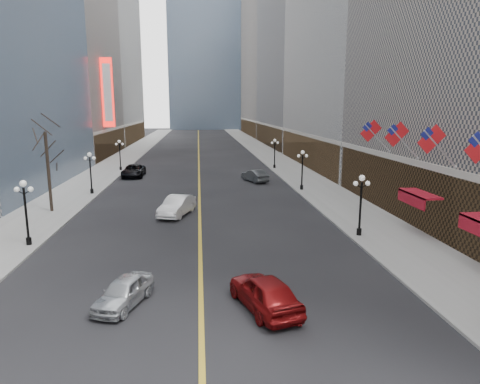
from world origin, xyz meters
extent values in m
cube|color=gray|center=(14.00, 70.00, 0.07)|extent=(6.00, 230.00, 0.15)
cube|color=gray|center=(-14.00, 70.00, 0.07)|extent=(6.00, 230.00, 0.15)
cube|color=gold|center=(0.00, 80.00, 0.01)|extent=(0.25, 200.00, 0.02)
cube|color=#503E35|center=(18.40, 29.00, 2.60)|extent=(2.80, 41.00, 5.00)
cube|color=#503E35|center=(18.40, 68.00, 2.60)|extent=(2.80, 35.00, 5.00)
cube|color=gray|center=(30.00, 106.00, 24.00)|extent=(26.00, 40.00, 48.00)
cube|color=#503E35|center=(18.40, 106.00, 2.60)|extent=(2.80, 39.00, 5.00)
cube|color=gray|center=(30.00, 149.00, 31.00)|extent=(26.00, 46.00, 62.00)
cube|color=#503E35|center=(18.40, 149.00, 2.60)|extent=(2.80, 45.00, 5.00)
cube|color=gray|center=(-30.00, 87.00, 25.00)|extent=(26.00, 30.00, 50.00)
cube|color=#503E35|center=(-18.40, 87.00, 2.60)|extent=(2.80, 29.00, 5.00)
cube|color=silver|center=(-30.00, 121.00, 36.00)|extent=(26.00, 38.00, 72.00)
cube|color=#503E35|center=(-18.40, 121.00, 2.60)|extent=(2.80, 37.00, 5.00)
cylinder|color=black|center=(11.80, 30.00, 0.40)|extent=(0.36, 0.36, 0.50)
cylinder|color=black|center=(11.80, 30.00, 2.15)|extent=(0.16, 0.16, 4.00)
sphere|color=white|center=(11.80, 30.00, 4.45)|extent=(0.44, 0.44, 0.44)
sphere|color=white|center=(11.35, 30.00, 4.05)|extent=(0.36, 0.36, 0.36)
sphere|color=white|center=(12.25, 30.00, 4.05)|extent=(0.36, 0.36, 0.36)
cylinder|color=black|center=(11.80, 48.00, 0.40)|extent=(0.36, 0.36, 0.50)
cylinder|color=black|center=(11.80, 48.00, 2.15)|extent=(0.16, 0.16, 4.00)
sphere|color=white|center=(11.80, 48.00, 4.45)|extent=(0.44, 0.44, 0.44)
sphere|color=white|center=(11.35, 48.00, 4.05)|extent=(0.36, 0.36, 0.36)
sphere|color=white|center=(12.25, 48.00, 4.05)|extent=(0.36, 0.36, 0.36)
cylinder|color=black|center=(11.80, 66.00, 0.40)|extent=(0.36, 0.36, 0.50)
cylinder|color=black|center=(11.80, 66.00, 2.15)|extent=(0.16, 0.16, 4.00)
sphere|color=white|center=(11.80, 66.00, 4.45)|extent=(0.44, 0.44, 0.44)
sphere|color=white|center=(11.35, 66.00, 4.05)|extent=(0.36, 0.36, 0.36)
sphere|color=white|center=(12.25, 66.00, 4.05)|extent=(0.36, 0.36, 0.36)
cylinder|color=black|center=(-11.80, 30.00, 0.40)|extent=(0.36, 0.36, 0.50)
cylinder|color=black|center=(-11.80, 30.00, 2.15)|extent=(0.16, 0.16, 4.00)
sphere|color=white|center=(-11.80, 30.00, 4.45)|extent=(0.44, 0.44, 0.44)
sphere|color=white|center=(-12.25, 30.00, 4.05)|extent=(0.36, 0.36, 0.36)
sphere|color=white|center=(-11.35, 30.00, 4.05)|extent=(0.36, 0.36, 0.36)
cylinder|color=black|center=(-11.80, 48.00, 0.40)|extent=(0.36, 0.36, 0.50)
cylinder|color=black|center=(-11.80, 48.00, 2.15)|extent=(0.16, 0.16, 4.00)
sphere|color=white|center=(-11.80, 48.00, 4.45)|extent=(0.44, 0.44, 0.44)
sphere|color=white|center=(-12.25, 48.00, 4.05)|extent=(0.36, 0.36, 0.36)
sphere|color=white|center=(-11.35, 48.00, 4.05)|extent=(0.36, 0.36, 0.36)
cylinder|color=black|center=(-11.80, 66.00, 0.40)|extent=(0.36, 0.36, 0.50)
cylinder|color=black|center=(-11.80, 66.00, 2.15)|extent=(0.16, 0.16, 4.00)
sphere|color=white|center=(-11.80, 66.00, 4.45)|extent=(0.44, 0.44, 0.44)
sphere|color=white|center=(-12.25, 66.00, 4.05)|extent=(0.36, 0.36, 0.36)
sphere|color=white|center=(-11.35, 66.00, 4.05)|extent=(0.36, 0.36, 0.36)
cube|color=navy|center=(14.80, 22.00, 7.80)|extent=(0.88, 0.06, 0.88)
cylinder|color=#B2B2B7|center=(15.80, 27.00, 6.80)|extent=(2.49, 0.12, 2.49)
cube|color=red|center=(15.15, 27.00, 7.45)|extent=(1.94, 0.04, 1.94)
cube|color=navy|center=(14.80, 27.00, 7.80)|extent=(0.88, 0.06, 0.88)
cylinder|color=#B2B2B7|center=(15.80, 32.00, 6.80)|extent=(2.49, 0.12, 2.49)
cube|color=red|center=(15.15, 32.00, 7.45)|extent=(1.94, 0.04, 1.94)
cube|color=navy|center=(14.80, 32.00, 7.80)|extent=(0.88, 0.06, 0.88)
cylinder|color=#B2B2B7|center=(15.80, 37.00, 6.80)|extent=(2.49, 0.12, 2.49)
cube|color=red|center=(15.15, 37.00, 7.45)|extent=(1.94, 0.04, 1.94)
cube|color=navy|center=(14.80, 37.00, 7.80)|extent=(0.88, 0.06, 0.88)
cube|color=maroon|center=(16.30, 30.00, 3.20)|extent=(1.40, 4.00, 0.15)
cube|color=maroon|center=(15.65, 30.00, 2.80)|extent=(0.10, 4.00, 0.90)
cube|color=red|center=(-15.90, 80.00, 12.00)|extent=(2.00, 0.50, 12.00)
cube|color=white|center=(-15.85, 80.00, 12.00)|extent=(1.40, 0.55, 10.00)
cylinder|color=#2D231C|center=(-13.50, 40.00, 3.75)|extent=(0.28, 0.28, 7.20)
imported|color=#B9BDC2|center=(-3.73, 20.24, 0.69)|extent=(2.93, 4.38, 1.39)
imported|color=white|center=(-2.00, 37.87, 0.86)|extent=(3.39, 5.53, 1.72)
imported|color=black|center=(-9.00, 60.07, 0.85)|extent=(2.86, 6.12, 1.70)
imported|color=maroon|center=(3.03, 19.20, 0.86)|extent=(3.42, 5.42, 1.72)
imported|color=#43474A|center=(7.19, 54.56, 0.78)|extent=(3.25, 5.03, 1.57)
camera|label=1|loc=(0.03, 0.40, 9.50)|focal=32.00mm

